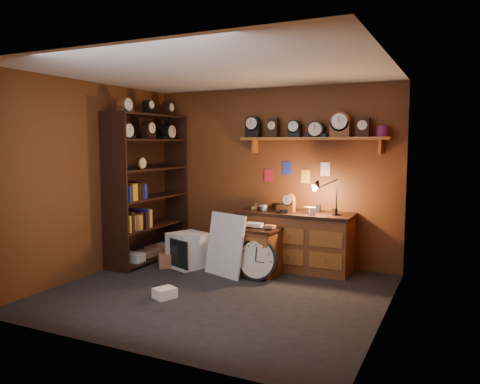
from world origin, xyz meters
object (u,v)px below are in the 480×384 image
big_round_clock (257,260)px  workbench (295,237)px  shelving_unit (146,181)px  low_cabinet (258,249)px

big_round_clock → workbench: bearing=69.6°
shelving_unit → workbench: bearing=12.1°
workbench → big_round_clock: (-0.28, -0.76, -0.19)m
workbench → low_cabinet: size_ratio=2.25×
low_cabinet → big_round_clock: low_cabinet is taller
shelving_unit → workbench: (2.30, 0.49, -0.78)m
workbench → shelving_unit: bearing=-167.9°
shelving_unit → low_cabinet: 2.12m
shelving_unit → low_cabinet: size_ratio=3.43×
low_cabinet → big_round_clock: 0.28m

